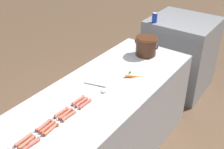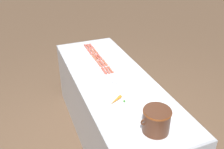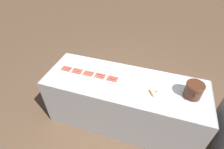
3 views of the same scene
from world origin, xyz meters
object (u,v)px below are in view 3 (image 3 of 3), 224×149
at_px(hot_dog_3, 101,74).
at_px(serving_spoon, 129,83).
at_px(hot_dog_2, 89,72).
at_px(hot_dog_13, 99,77).
at_px(hot_dog_6, 77,71).
at_px(hot_dog_10, 65,70).
at_px(carrot, 153,94).
at_px(hot_dog_9, 112,79).
at_px(hot_dog_12, 87,75).
at_px(hot_dog_0, 68,67).
at_px(hot_dog_11, 76,73).
at_px(hot_dog_14, 112,80).
at_px(hot_dog_4, 113,77).
at_px(bean_pot, 194,90).
at_px(hot_dog_5, 66,69).
at_px(hot_dog_1, 79,69).
at_px(hot_dog_7, 89,73).
at_px(hot_dog_8, 100,76).

bearing_deg(hot_dog_3, serving_spoon, 84.37).
relative_size(hot_dog_2, hot_dog_13, 1.00).
bearing_deg(hot_dog_6, hot_dog_10, -77.84).
bearing_deg(hot_dog_10, carrot, 85.90).
bearing_deg(hot_dog_13, hot_dog_6, -95.72).
distance_m(hot_dog_2, serving_spoon, 0.65).
relative_size(hot_dog_3, hot_dog_10, 1.00).
distance_m(hot_dog_2, hot_dog_9, 0.39).
bearing_deg(hot_dog_12, hot_dog_10, -89.78).
height_order(hot_dog_0, hot_dog_11, same).
height_order(hot_dog_9, hot_dog_14, same).
height_order(hot_dog_4, serving_spoon, hot_dog_4).
relative_size(hot_dog_0, bean_pot, 0.55).
xyz_separation_m(hot_dog_11, hot_dog_14, (0.00, 0.57, 0.00)).
xyz_separation_m(hot_dog_5, hot_dog_12, (0.04, 0.38, 0.00)).
bearing_deg(hot_dog_12, hot_dog_2, 178.08).
height_order(hot_dog_4, hot_dog_10, same).
bearing_deg(hot_dog_12, hot_dog_4, 100.81).
bearing_deg(hot_dog_10, hot_dog_5, -175.10).
relative_size(hot_dog_3, hot_dog_5, 1.00).
relative_size(hot_dog_1, hot_dog_7, 1.00).
height_order(hot_dog_0, hot_dog_12, same).
distance_m(hot_dog_0, hot_dog_3, 0.56).
bearing_deg(bean_pot, hot_dog_7, -89.43).
bearing_deg(serving_spoon, hot_dog_4, -99.58).
bearing_deg(hot_dog_14, carrot, 81.12).
bearing_deg(hot_dog_0, hot_dog_4, 90.04).
bearing_deg(hot_dog_7, hot_dog_2, -175.92).
height_order(hot_dog_11, bean_pot, bean_pot).
bearing_deg(hot_dog_4, hot_dog_14, -2.60).
bearing_deg(hot_dog_5, hot_dog_11, 78.22).
bearing_deg(hot_dog_10, hot_dog_4, 95.68).
xyz_separation_m(hot_dog_2, hot_dog_4, (-0.00, 0.39, 0.00)).
bearing_deg(carrot, hot_dog_11, -94.63).
height_order(hot_dog_4, hot_dog_6, same).
height_order(hot_dog_7, hot_dog_10, same).
relative_size(hot_dog_0, serving_spoon, 0.60).
bearing_deg(hot_dog_8, hot_dog_13, -2.83).
bearing_deg(hot_dog_3, hot_dog_1, -89.89).
distance_m(hot_dog_5, carrot, 1.38).
distance_m(hot_dog_11, bean_pot, 1.67).
height_order(hot_dog_5, serving_spoon, hot_dog_5).
height_order(hot_dog_2, bean_pot, bean_pot).
height_order(hot_dog_12, hot_dog_14, same).
height_order(hot_dog_7, bean_pot, bean_pot).
bearing_deg(hot_dog_2, bean_pot, 89.16).
height_order(hot_dog_6, hot_dog_12, same).
distance_m(hot_dog_14, carrot, 0.62).
distance_m(hot_dog_3, hot_dog_14, 0.21).
bearing_deg(carrot, hot_dog_0, -97.22).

